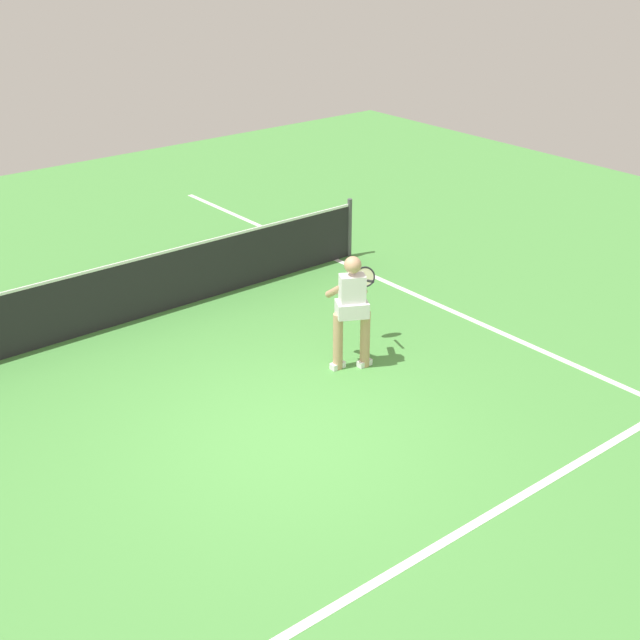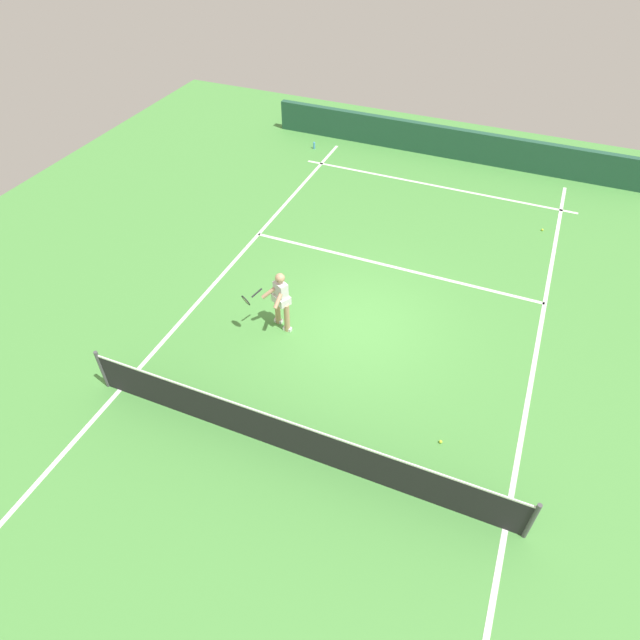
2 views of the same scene
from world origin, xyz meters
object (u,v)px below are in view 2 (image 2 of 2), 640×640
at_px(tennis_player, 280,299).
at_px(tennis_ball_mid, 441,442).
at_px(tennis_ball_near, 542,230).
at_px(water_bottle, 314,145).

height_order(tennis_player, tennis_ball_mid, tennis_player).
bearing_deg(tennis_ball_mid, tennis_player, -22.78).
distance_m(tennis_player, tennis_ball_near, 8.46).
bearing_deg(tennis_ball_mid, tennis_ball_near, -96.89).
distance_m(tennis_player, water_bottle, 9.47).
height_order(tennis_ball_mid, water_bottle, water_bottle).
distance_m(tennis_ball_mid, water_bottle, 12.94).
xyz_separation_m(tennis_player, tennis_ball_near, (-5.24, -6.58, -0.81)).
bearing_deg(tennis_ball_near, water_bottle, -16.10).
relative_size(tennis_ball_mid, water_bottle, 0.28).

